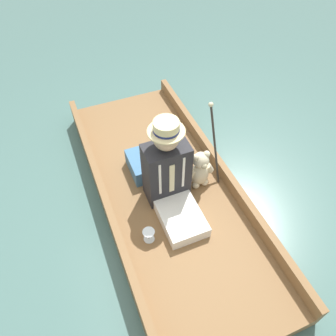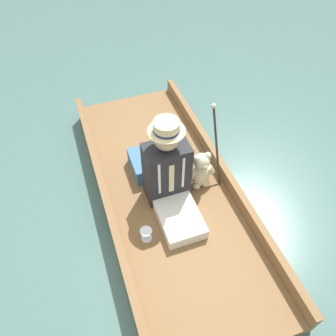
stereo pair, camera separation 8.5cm
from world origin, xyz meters
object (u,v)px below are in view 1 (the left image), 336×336
teddy_bear (200,170)px  walking_cane (214,137)px  wine_glass (149,234)px  seated_person (169,176)px

teddy_bear → walking_cane: (-0.18, -0.12, 0.23)m
teddy_bear → wine_glass: teddy_bear is taller
teddy_bear → walking_cane: 0.32m
walking_cane → seated_person: bearing=20.5°
seated_person → wine_glass: seated_person is taller
seated_person → walking_cane: seated_person is taller
walking_cane → wine_glass: bearing=31.7°
seated_person → wine_glass: 0.50m
seated_person → teddy_bear: seated_person is taller
teddy_bear → walking_cane: size_ratio=0.56×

